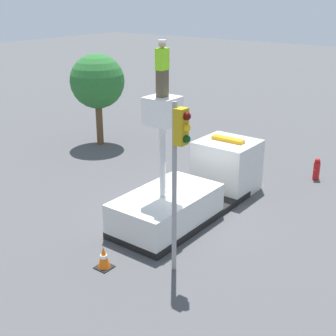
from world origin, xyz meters
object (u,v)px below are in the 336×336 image
traffic_cone_rear (104,258)px  tree_left_bg (97,82)px  worker (162,69)px  fire_hydrant (317,169)px  bucket_truck (195,188)px  traffic_light_pole (179,156)px

traffic_cone_rear → tree_left_bg: bearing=45.4°
worker → traffic_cone_rear: bearing=-177.9°
worker → fire_hydrant: 9.58m
bucket_truck → traffic_cone_rear: (-4.98, -0.11, -0.53)m
worker → fire_hydrant: worker is taller
traffic_light_pole → traffic_cone_rear: bearing=123.8°
bucket_truck → worker: size_ratio=4.10×
bucket_truck → tree_left_bg: 9.76m
worker → traffic_light_pole: (-1.79, -1.95, -1.95)m
worker → traffic_light_pole: 3.29m
tree_left_bg → traffic_cone_rear: bearing=-134.6°
worker → tree_left_bg: 10.57m
fire_hydrant → tree_left_bg: size_ratio=0.20×
bucket_truck → tree_left_bg: bearing=67.1°
traffic_cone_rear → tree_left_bg: 12.71m
worker → traffic_cone_rear: worker is taller
bucket_truck → worker: bearing=180.0°
bucket_truck → traffic_light_pole: bearing=-152.5°
worker → traffic_light_pole: size_ratio=0.34×
tree_left_bg → bucket_truck: bearing=-112.9°
traffic_light_pole → fire_hydrant: bearing=-3.7°
traffic_light_pole → traffic_cone_rear: size_ratio=7.13×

